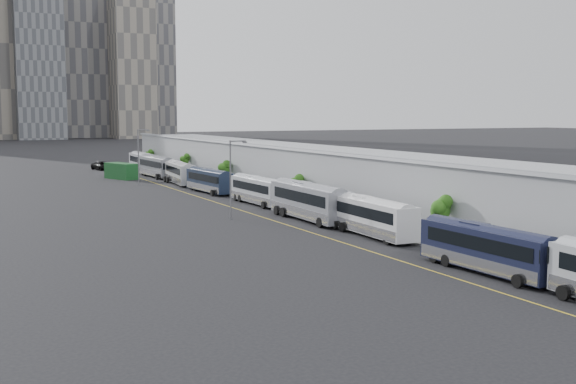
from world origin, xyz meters
TOP-DOWN VIEW (x-y plane):
  - sidewalk at (9.00, 55.00)m, footprint 10.00×170.00m
  - lane_line at (-1.50, 55.00)m, footprint 0.12×160.00m
  - depot at (12.99, 55.00)m, footprint 12.45×160.40m
  - skyline at (-2.90, 324.16)m, footprint 145.00×64.00m
  - bus_1 at (1.62, 18.16)m, footprint 2.86×12.27m
  - bus_2 at (2.70, 35.31)m, footprint 2.97×12.72m
  - bus_3 at (2.09, 46.86)m, footprint 3.10×14.02m
  - bus_4 at (2.67, 61.92)m, footprint 2.77×12.22m
  - bus_5 at (1.70, 77.25)m, footprint 3.15×12.13m
  - bus_6 at (1.74, 91.31)m, footprint 3.66×12.69m
  - bus_7 at (1.84, 105.60)m, footprint 3.30×13.34m
  - bus_8 at (2.46, 117.15)m, footprint 2.98×13.28m
  - tree_1 at (5.92, 29.13)m, footprint 1.76×1.76m
  - tree_2 at (5.92, 57.61)m, footprint 1.75×1.75m
  - tree_3 at (5.89, 82.15)m, footprint 1.82×1.82m
  - tree_4 at (6.08, 102.22)m, footprint 1.44×1.44m
  - tree_5 at (6.02, 125.93)m, footprint 1.56×1.56m
  - street_lamp_near at (-5.04, 51.42)m, footprint 2.04×0.22m
  - street_lamp_far at (-4.47, 93.14)m, footprint 2.04×0.22m
  - shipping_container at (-4.70, 105.00)m, footprint 4.91×7.39m
  - suv at (-3.44, 126.73)m, footprint 4.16×6.68m

SIDE VIEW (x-z plane):
  - lane_line at x=-1.50m, z-range 0.00..0.02m
  - sidewalk at x=9.00m, z-range 0.00..0.12m
  - suv at x=-3.44m, z-range 0.00..1.72m
  - shipping_container at x=-4.70m, z-range 0.00..2.79m
  - bus_5 at x=1.70m, z-range -0.27..3.23m
  - bus_4 at x=2.67m, z-range -0.28..3.28m
  - bus_1 at x=1.62m, z-range -0.28..3.29m
  - bus_6 at x=1.74m, z-range -0.29..3.37m
  - bus_2 at x=2.70m, z-range -0.29..3.41m
  - bus_8 at x=2.46m, z-range -0.30..3.56m
  - bus_7 at x=1.84m, z-range -0.30..3.57m
  - bus_3 at x=2.09m, z-range -0.32..3.77m
  - tree_5 at x=6.02m, z-range 1.02..4.69m
  - tree_2 at x=5.92m, z-range 0.99..4.78m
  - tree_3 at x=5.89m, z-range 1.10..5.17m
  - tree_4 at x=6.08m, z-range 1.22..5.21m
  - tree_1 at x=5.92m, z-range 1.15..5.28m
  - depot at x=12.99m, z-range -0.09..7.11m
  - street_lamp_near at x=-5.04m, z-range 0.69..9.36m
  - street_lamp_far at x=-4.47m, z-range 0.69..9.69m
  - skyline at x=-2.90m, z-range -9.15..110.85m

